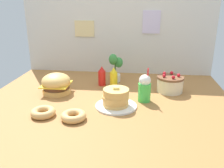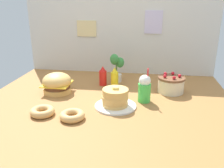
{
  "view_description": "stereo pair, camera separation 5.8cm",
  "coord_description": "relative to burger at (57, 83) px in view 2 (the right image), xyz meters",
  "views": [
    {
      "loc": [
        0.29,
        -1.94,
        0.86
      ],
      "look_at": [
        0.04,
        0.1,
        0.14
      ],
      "focal_mm": 38.77,
      "sensor_mm": 36.0,
      "label": 1
    },
    {
      "loc": [
        0.34,
        -1.93,
        0.86
      ],
      "look_at": [
        0.04,
        0.1,
        0.14
      ],
      "focal_mm": 38.77,
      "sensor_mm": 36.0,
      "label": 2
    }
  ],
  "objects": [
    {
      "name": "burger",
      "position": [
        0.0,
        0.0,
        0.0
      ],
      "size": [
        0.27,
        0.27,
        0.2
      ],
      "color": "#DBA859",
      "rests_on": "ground_plane"
    },
    {
      "name": "mustard_bottle",
      "position": [
        0.53,
        0.25,
        0.0
      ],
      "size": [
        0.08,
        0.08,
        0.21
      ],
      "color": "yellow",
      "rests_on": "ground_plane"
    },
    {
      "name": "cream_soda_cup",
      "position": [
        0.84,
        -0.1,
        0.03
      ],
      "size": [
        0.11,
        0.11,
        0.31
      ],
      "color": "green",
      "rests_on": "ground_plane"
    },
    {
      "name": "ground_plane",
      "position": [
        0.51,
        -0.18,
        -0.1
      ],
      "size": [
        2.25,
        1.92,
        0.02
      ],
      "primitive_type": "cube",
      "color": "#9E6B38"
    },
    {
      "name": "donut_chocolate",
      "position": [
        0.31,
        -0.52,
        -0.06
      ],
      "size": [
        0.19,
        0.19,
        0.06
      ],
      "color": "tan",
      "rests_on": "ground_plane"
    },
    {
      "name": "back_wall",
      "position": [
        0.51,
        0.78,
        0.42
      ],
      "size": [
        2.25,
        0.04,
        1.03
      ],
      "color": "beige",
      "rests_on": "ground_plane"
    },
    {
      "name": "ketchup_bottle",
      "position": [
        0.4,
        0.28,
        0.0
      ],
      "size": [
        0.08,
        0.08,
        0.21
      ],
      "color": "red",
      "rests_on": "ground_plane"
    },
    {
      "name": "potted_plant",
      "position": [
        0.52,
        0.42,
        0.07
      ],
      "size": [
        0.16,
        0.12,
        0.32
      ],
      "color": "white",
      "rests_on": "ground_plane"
    },
    {
      "name": "donut_pink_glaze",
      "position": [
        0.06,
        -0.49,
        -0.06
      ],
      "size": [
        0.19,
        0.19,
        0.06
      ],
      "color": "tan",
      "rests_on": "ground_plane"
    },
    {
      "name": "pancake_stack",
      "position": [
        0.6,
        -0.25,
        -0.02
      ],
      "size": [
        0.35,
        0.35,
        0.18
      ],
      "color": "white",
      "rests_on": "ground_plane"
    },
    {
      "name": "layer_cake",
      "position": [
        1.09,
        0.17,
        -0.01
      ],
      "size": [
        0.26,
        0.26,
        0.19
      ],
      "color": "beige",
      "rests_on": "ground_plane"
    }
  ]
}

